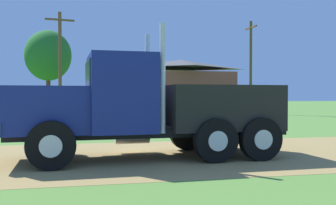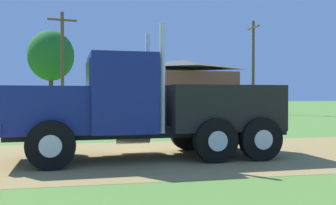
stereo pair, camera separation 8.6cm
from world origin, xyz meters
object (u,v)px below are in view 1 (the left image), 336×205
shed_building (181,87)px  utility_pole_far (251,65)px  truck_foreground_white (148,109)px  utility_pole_near (60,62)px

shed_building → utility_pole_far: 6.91m
truck_foreground_white → utility_pole_near: utility_pole_near is taller
shed_building → utility_pole_near: bearing=-151.9°
truck_foreground_white → shed_building: shed_building is taller
truck_foreground_white → shed_building: (7.86, 26.43, 1.17)m
truck_foreground_white → utility_pole_far: 27.18m
truck_foreground_white → shed_building: size_ratio=0.79×
truck_foreground_white → utility_pole_far: (13.66, 23.28, 3.22)m
utility_pole_far → utility_pole_near: bearing=-170.7°
truck_foreground_white → utility_pole_near: 20.97m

